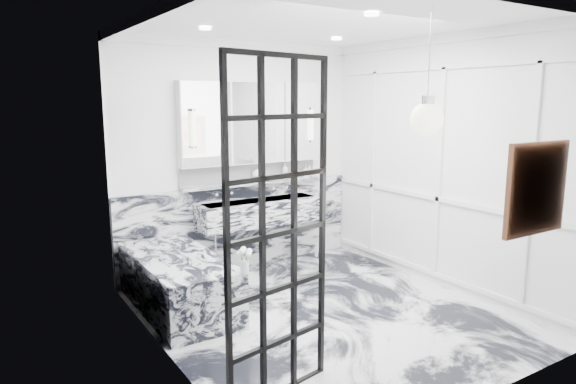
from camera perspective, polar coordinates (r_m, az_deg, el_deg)
floor at (r=5.28m, az=3.95°, el=-13.27°), size 3.60×3.60×0.00m
ceiling at (r=4.89m, az=4.38°, el=18.39°), size 3.60×3.60×0.00m
wall_back at (r=6.42m, az=-5.45°, el=3.89°), size 3.60×0.00×3.60m
wall_front at (r=3.63m, az=21.29°, el=-1.65°), size 3.60×0.00×3.60m
wall_left at (r=4.16m, az=-13.89°, el=0.19°), size 0.00×3.60×3.60m
wall_right at (r=5.98m, az=16.61°, el=3.05°), size 0.00×3.60×3.60m
marble_clad_back at (r=6.55m, az=-5.22°, el=-3.76°), size 3.18×0.05×1.05m
marble_clad_left at (r=4.17m, az=-13.66°, el=-0.60°), size 0.02×3.56×2.68m
panel_molding at (r=5.97m, az=16.44°, el=2.08°), size 0.03×3.40×2.30m
soap_bottle_a at (r=6.67m, az=-0.35°, el=2.38°), size 0.09×0.09×0.21m
soap_bottle_b at (r=6.85m, az=1.97°, el=2.37°), size 0.09×0.09×0.16m
soap_bottle_c at (r=6.88m, az=2.37°, el=2.36°), size 0.13×0.13×0.14m
face_pot at (r=6.47m, az=-3.36°, el=1.87°), size 0.16×0.16×0.16m
amber_bottle at (r=6.69m, az=-0.06°, el=1.95°), size 0.04×0.04×0.10m
flower_vase at (r=4.71m, az=-4.85°, el=-8.31°), size 0.08×0.08×0.12m
crittall_door at (r=3.54m, az=-1.05°, el=-4.65°), size 0.87×0.20×2.39m
artwork at (r=4.14m, az=25.91°, el=0.36°), size 0.58×0.06×0.58m
pendant_light at (r=3.90m, az=15.16°, el=7.79°), size 0.24×0.24×0.24m
trough_sink at (r=6.38m, az=-3.15°, el=-2.21°), size 1.60×0.45×0.30m
ledge at (r=6.46m, az=-3.90°, el=1.00°), size 1.90×0.14×0.04m
subway_tile at (r=6.49m, az=-4.17°, el=2.25°), size 1.90×0.03×0.23m
mirror_cabinet at (r=6.39m, az=-4.00°, el=7.66°), size 1.90×0.16×1.00m
sconce_left at (r=5.96m, az=-10.56°, el=6.95°), size 0.07×0.07×0.40m
sconce_right at (r=6.74m, az=2.59°, el=7.47°), size 0.07×0.07×0.40m
bathtub at (r=5.40m, az=-12.12°, el=-9.80°), size 0.75×1.65×0.55m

